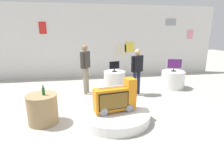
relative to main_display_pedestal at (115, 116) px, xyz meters
name	(u,v)px	position (x,y,z in m)	size (l,w,h in m)	color
ground_plane	(102,114)	(-0.28, 0.41, -0.12)	(30.00, 30.00, 0.00)	#B2ADA3
back_wall_display	(90,42)	(-0.28, 4.82, 1.54)	(12.50, 0.13, 3.31)	silver
main_display_pedestal	(115,116)	(0.00, 0.00, 0.00)	(1.76, 1.76, 0.23)	white
novelty_firetruck_tv	(116,99)	(0.02, 0.00, 0.45)	(1.08, 0.51, 0.81)	gray
display_pedestal_left_rear	(114,80)	(0.50, 2.66, 0.21)	(0.82, 0.82, 0.66)	white
tv_on_left_rear	(114,66)	(0.50, 2.66, 0.76)	(0.40, 0.19, 0.39)	black
display_pedestal_center_rear	(173,79)	(2.75, 2.32, 0.21)	(0.88, 0.88, 0.66)	white
tv_on_center_rear	(174,64)	(2.75, 2.31, 0.82)	(0.56, 0.19, 0.48)	black
side_table_round	(43,109)	(-1.73, 0.16, 0.25)	(0.74, 0.74, 0.72)	#9E7F56
bottle_on_side_table	(43,91)	(-1.67, 0.14, 0.70)	(0.07, 0.07, 0.24)	#195926
shopper_browsing_near_truck	(86,65)	(-0.60, 2.23, 0.89)	(0.35, 0.51, 1.71)	gray
shopper_browsing_rear	(137,68)	(1.11, 1.79, 0.81)	(0.49, 0.37, 1.59)	#1E233F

